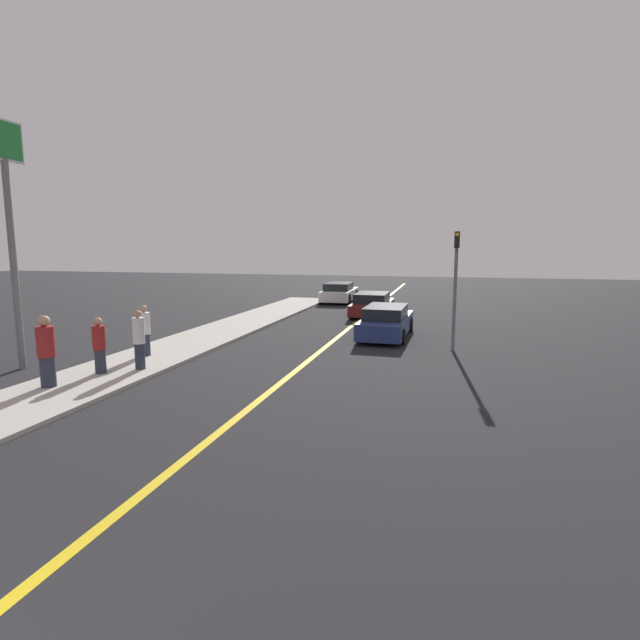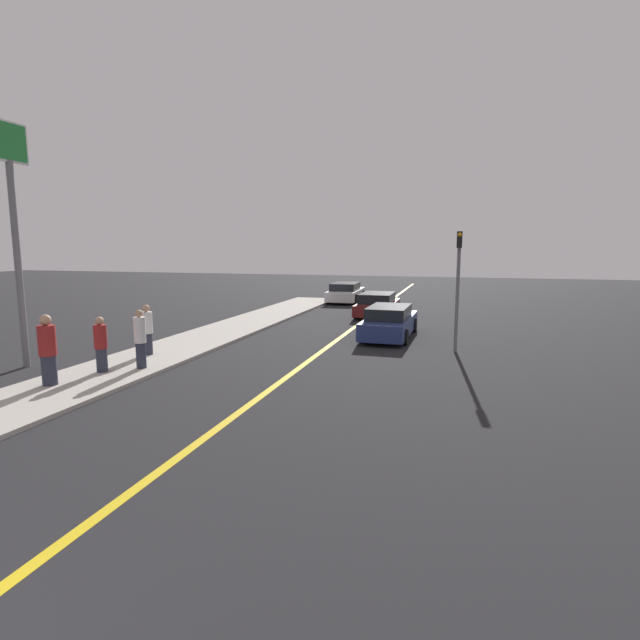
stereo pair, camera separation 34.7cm
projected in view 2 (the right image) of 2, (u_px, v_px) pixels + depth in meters
The scene contains 11 objects.
road_center_line at pixel (342, 337), 20.35m from camera, with size 0.20×60.00×0.01m.
sidewalk_left at pixel (204, 339), 19.62m from camera, with size 2.80×31.60×0.11m.
car_near_right_lane at pixel (389, 322), 20.16m from camera, with size 1.92×4.74×1.29m.
car_ahead_center at pixel (378, 305), 26.34m from camera, with size 1.99×4.54×1.23m.
car_far_distant at pixel (346, 292), 32.99m from camera, with size 2.09×4.85×1.28m.
pedestrian_near_curb at pixel (48, 350), 12.77m from camera, with size 0.43×0.43×1.84m.
pedestrian_mid_group at pixel (101, 345), 14.13m from camera, with size 0.36×0.36×1.59m.
pedestrian_far_standing at pixel (140, 339), 14.56m from camera, with size 0.34×0.34×1.73m.
pedestrian_by_sign at pixel (147, 330), 16.39m from camera, with size 0.36×0.36×1.66m.
traffic_light at pixel (458, 279), 17.06m from camera, with size 0.18×0.40×4.15m.
roadside_sign at pixel (12, 201), 14.55m from camera, with size 0.20×1.34×7.22m.
Camera 2 is at (4.66, -1.49, 3.66)m, focal length 28.00 mm.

